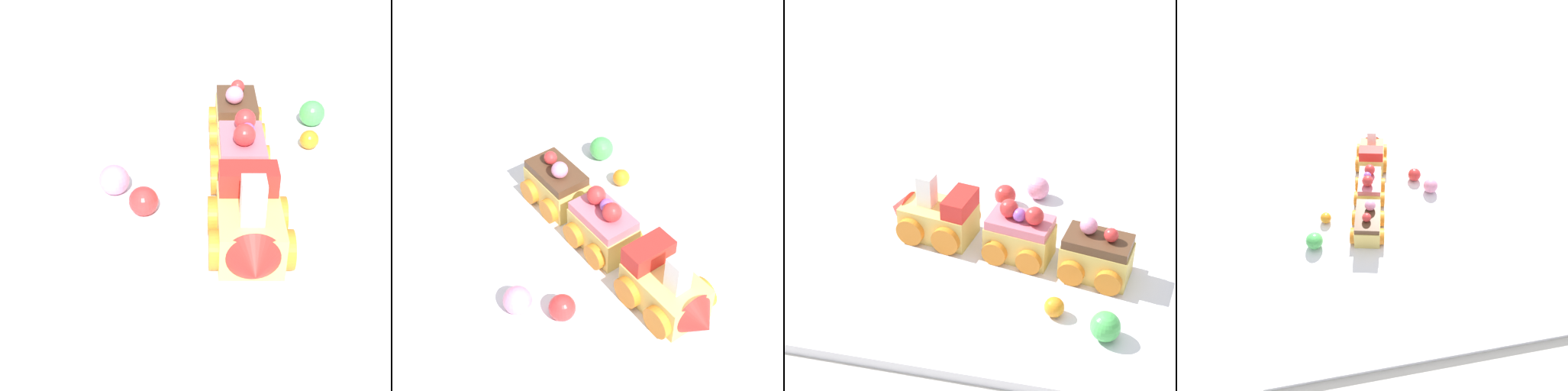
% 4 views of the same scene
% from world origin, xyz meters
% --- Properties ---
extents(ground_plane, '(10.00, 10.00, 0.00)m').
position_xyz_m(ground_plane, '(0.00, 0.00, 0.00)').
color(ground_plane, beige).
extents(display_board, '(0.67, 0.46, 0.01)m').
position_xyz_m(display_board, '(0.00, 0.00, 0.01)').
color(display_board, white).
rests_on(display_board, ground_plane).
extents(cake_train_locomotive, '(0.12, 0.08, 0.08)m').
position_xyz_m(cake_train_locomotive, '(0.10, 0.02, 0.04)').
color(cake_train_locomotive, '#EACC66').
rests_on(cake_train_locomotive, display_board).
extents(cake_car_strawberry, '(0.08, 0.07, 0.07)m').
position_xyz_m(cake_car_strawberry, '(-0.01, 0.04, 0.04)').
color(cake_car_strawberry, '#EACC66').
rests_on(cake_car_strawberry, display_board).
extents(cake_car_chocolate, '(0.08, 0.07, 0.07)m').
position_xyz_m(cake_car_chocolate, '(-0.10, 0.06, 0.04)').
color(cake_car_chocolate, '#EACC66').
rests_on(cake_car_chocolate, display_board).
extents(gumball_green, '(0.03, 0.03, 0.03)m').
position_xyz_m(gumball_green, '(-0.12, 0.16, 0.03)').
color(gumball_green, '#4CBC56').
rests_on(gumball_green, display_board).
extents(gumball_orange, '(0.02, 0.02, 0.02)m').
position_xyz_m(gumball_orange, '(-0.07, 0.13, 0.02)').
color(gumball_orange, orange).
rests_on(gumball_orange, display_board).
extents(gumball_pink, '(0.03, 0.03, 0.03)m').
position_xyz_m(gumball_pink, '(-0.02, -0.09, 0.03)').
color(gumball_pink, pink).
rests_on(gumball_pink, display_board).
extents(gumball_red, '(0.03, 0.03, 0.03)m').
position_xyz_m(gumball_red, '(0.02, -0.06, 0.03)').
color(gumball_red, red).
rests_on(gumball_red, display_board).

